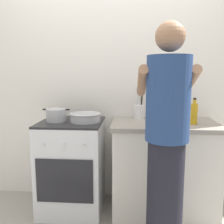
# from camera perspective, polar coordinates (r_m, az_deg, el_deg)

# --- Properties ---
(ground) EXTENTS (6.00, 6.00, 0.00)m
(ground) POSITION_cam_1_polar(r_m,az_deg,el_deg) (2.60, -1.41, -22.74)
(ground) COLOR gray
(back_wall) EXTENTS (3.20, 0.10, 2.50)m
(back_wall) POSITION_cam_1_polar(r_m,az_deg,el_deg) (2.71, 3.80, 6.44)
(back_wall) COLOR silver
(back_wall) RESTS_ON ground
(countertop) EXTENTS (1.00, 0.60, 0.90)m
(countertop) POSITION_cam_1_polar(r_m,az_deg,el_deg) (2.55, 11.62, -12.30)
(countertop) COLOR silver
(countertop) RESTS_ON ground
(stove_range) EXTENTS (0.60, 0.62, 0.90)m
(stove_range) POSITION_cam_1_polar(r_m,az_deg,el_deg) (2.59, -9.01, -11.92)
(stove_range) COLOR silver
(stove_range) RESTS_ON ground
(pot) EXTENTS (0.26, 0.19, 0.12)m
(pot) POSITION_cam_1_polar(r_m,az_deg,el_deg) (2.48, -12.54, -0.70)
(pot) COLOR #B2B2B7
(pot) RESTS_ON stove_range
(mixing_bowl) EXTENTS (0.31, 0.31, 0.08)m
(mixing_bowl) POSITION_cam_1_polar(r_m,az_deg,el_deg) (2.42, -6.13, -1.12)
(mixing_bowl) COLOR #B7B7BC
(mixing_bowl) RESTS_ON stove_range
(utensil_crock) EXTENTS (0.10, 0.10, 0.33)m
(utensil_crock) POSITION_cam_1_polar(r_m,az_deg,el_deg) (2.58, 6.19, 0.80)
(utensil_crock) COLOR silver
(utensil_crock) RESTS_ON countertop
(spice_bottle) EXTENTS (0.04, 0.04, 0.08)m
(spice_bottle) POSITION_cam_1_polar(r_m,az_deg,el_deg) (2.32, 11.73, -1.81)
(spice_bottle) COLOR silver
(spice_bottle) RESTS_ON countertop
(oil_bottle) EXTENTS (0.06, 0.06, 0.24)m
(oil_bottle) POSITION_cam_1_polar(r_m,az_deg,el_deg) (2.40, 18.16, -0.27)
(oil_bottle) COLOR gold
(oil_bottle) RESTS_ON countertop
(person) EXTENTS (0.41, 0.50, 1.70)m
(person) POSITION_cam_1_polar(r_m,az_deg,el_deg) (1.81, 12.26, -7.47)
(person) COLOR black
(person) RESTS_ON ground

